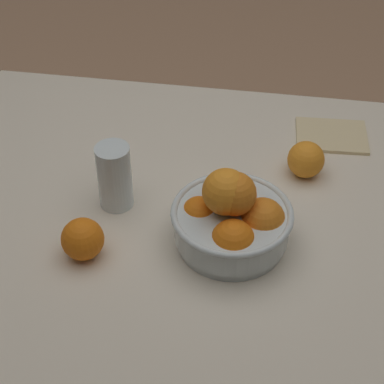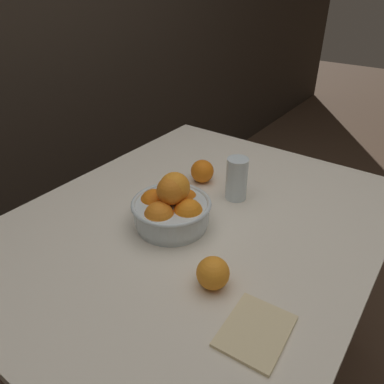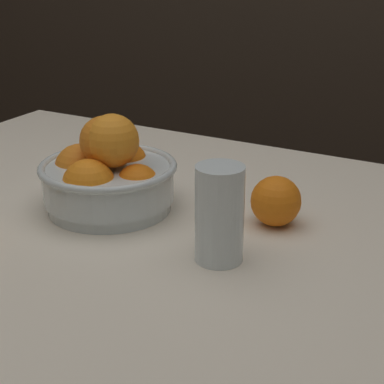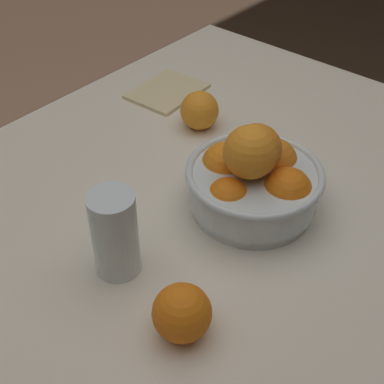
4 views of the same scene
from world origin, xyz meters
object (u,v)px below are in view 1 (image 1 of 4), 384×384
object	(u,v)px
juice_glass	(115,180)
orange_loose_front	(306,159)
orange_loose_near_bowl	(83,239)
fruit_bowl	(232,218)

from	to	relation	value
juice_glass	orange_loose_front	size ratio (longest dim) A/B	1.78
juice_glass	orange_loose_near_bowl	size ratio (longest dim) A/B	1.75
fruit_bowl	juice_glass	xyz separation A→B (m)	(0.23, -0.07, 0.00)
fruit_bowl	juice_glass	size ratio (longest dim) A/B	1.63
fruit_bowl	orange_loose_near_bowl	xyz separation A→B (m)	(0.26, 0.07, -0.02)
juice_glass	fruit_bowl	bearing A→B (deg)	163.40
orange_loose_near_bowl	orange_loose_front	bearing A→B (deg)	-142.78
fruit_bowl	orange_loose_front	distance (m)	0.25
orange_loose_front	orange_loose_near_bowl	bearing A→B (deg)	37.22
juice_glass	orange_loose_front	world-z (taller)	juice_glass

